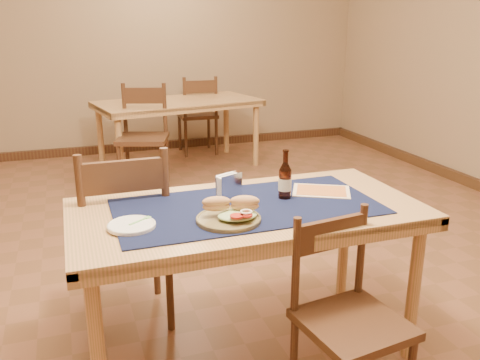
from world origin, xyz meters
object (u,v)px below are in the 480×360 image
object	(u,v)px
back_table	(178,108)
sandwich_plate	(231,215)
chair_main_near	(347,315)
chair_main_far	(124,234)
napkin_holder	(229,187)
main_table	(247,224)
beer_bottle	(285,180)

from	to	relation	value
back_table	sandwich_plate	distance (m)	3.53
sandwich_plate	chair_main_near	bearing A→B (deg)	-43.37
chair_main_far	napkin_holder	world-z (taller)	chair_main_far
back_table	napkin_holder	xyz separation A→B (m)	(-0.45, -3.21, 0.14)
main_table	napkin_holder	bearing A→B (deg)	109.60
main_table	napkin_holder	distance (m)	0.20
back_table	chair_main_far	world-z (taller)	chair_main_far
sandwich_plate	chair_main_far	bearing A→B (deg)	124.20
main_table	chair_main_near	distance (m)	0.61
sandwich_plate	napkin_holder	distance (m)	0.29
back_table	beer_bottle	world-z (taller)	beer_bottle
main_table	beer_bottle	distance (m)	0.28
sandwich_plate	beer_bottle	bearing A→B (deg)	30.63
beer_bottle	napkin_holder	distance (m)	0.27
chair_main_far	sandwich_plate	bearing A→B (deg)	-55.80
back_table	chair_main_near	size ratio (longest dim) A/B	2.20
back_table	beer_bottle	xyz separation A→B (m)	(-0.20, -3.29, 0.18)
chair_main_far	chair_main_near	size ratio (longest dim) A/B	1.19
chair_main_near	sandwich_plate	size ratio (longest dim) A/B	3.02
main_table	sandwich_plate	world-z (taller)	sandwich_plate
napkin_holder	chair_main_far	bearing A→B (deg)	147.97
main_table	sandwich_plate	distance (m)	0.23
chair_main_far	back_table	bearing A→B (deg)	72.24
main_table	chair_main_near	bearing A→B (deg)	-64.01
chair_main_near	back_table	bearing A→B (deg)	87.60
back_table	chair_main_near	world-z (taller)	chair_main_near
napkin_holder	sandwich_plate	bearing A→B (deg)	-106.29
chair_main_near	napkin_holder	size ratio (longest dim) A/B	5.76
sandwich_plate	beer_bottle	xyz separation A→B (m)	(0.34, 0.20, 0.06)
chair_main_near	beer_bottle	size ratio (longest dim) A/B	3.55
back_table	beer_bottle	distance (m)	3.30
back_table	chair_main_far	bearing A→B (deg)	-107.76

